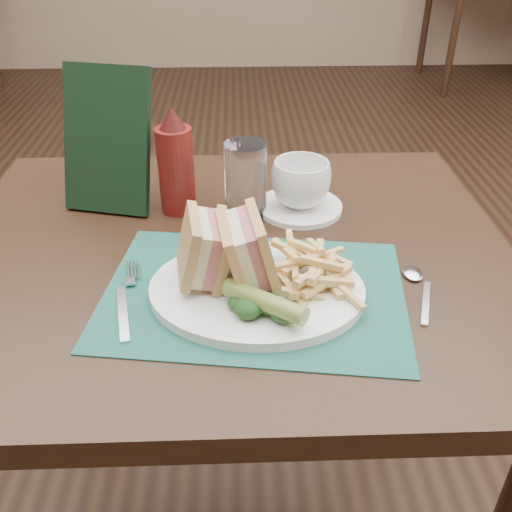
{
  "coord_description": "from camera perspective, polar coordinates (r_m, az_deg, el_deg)",
  "views": [
    {
      "loc": [
        0.02,
        -1.27,
        1.23
      ],
      "look_at": [
        0.04,
        -0.6,
        0.8
      ],
      "focal_mm": 40.0,
      "sensor_mm": 36.0,
      "label": 1
    }
  ],
  "objects": [
    {
      "name": "sandwich_half_b",
      "position": [
        0.77,
        -2.33,
        0.53
      ],
      "size": [
        0.09,
        0.11,
        0.1
      ],
      "primitive_type": null,
      "rotation": [
        0.0,
        -0.24,
        0.13
      ],
      "color": "tan",
      "rests_on": "plate"
    },
    {
      "name": "kale_garnish",
      "position": [
        0.74,
        0.9,
        -4.91
      ],
      "size": [
        0.11,
        0.08,
        0.03
      ],
      "primitive_type": null,
      "color": "#123312",
      "rests_on": "plate"
    },
    {
      "name": "sandwich_half_a",
      "position": [
        0.78,
        -6.74,
        0.68
      ],
      "size": [
        0.09,
        0.11,
        0.1
      ],
      "primitive_type": null,
      "rotation": [
        0.0,
        0.24,
        0.13
      ],
      "color": "tan",
      "rests_on": "plate"
    },
    {
      "name": "table_main",
      "position": [
        1.15,
        -2.24,
        -15.2
      ],
      "size": [
        0.9,
        0.75,
        0.75
      ],
      "primitive_type": null,
      "color": "black",
      "rests_on": "ground"
    },
    {
      "name": "ketchup_bottle",
      "position": [
        0.99,
        -8.07,
        9.4
      ],
      "size": [
        0.07,
        0.07,
        0.19
      ],
      "primitive_type": null,
      "rotation": [
        0.0,
        0.0,
        0.08
      ],
      "color": "#56110E",
      "rests_on": "table_main"
    },
    {
      "name": "check_presenter",
      "position": [
        1.02,
        -14.68,
        11.13
      ],
      "size": [
        0.17,
        0.13,
        0.24
      ],
      "primitive_type": "cube",
      "rotation": [
        -0.31,
        0.0,
        -0.25
      ],
      "color": "black",
      "rests_on": "table_main"
    },
    {
      "name": "plate",
      "position": [
        0.8,
        0.08,
        -3.44
      ],
      "size": [
        0.32,
        0.27,
        0.01
      ],
      "primitive_type": null,
      "rotation": [
        0.0,
        0.0,
        -0.09
      ],
      "color": "white",
      "rests_on": "placemat"
    },
    {
      "name": "drinking_glass",
      "position": [
        0.97,
        -1.06,
        7.59
      ],
      "size": [
        0.09,
        0.09,
        0.13
      ],
      "primitive_type": "cylinder",
      "rotation": [
        0.0,
        0.0,
        0.4
      ],
      "color": "silver",
      "rests_on": "table_main"
    },
    {
      "name": "floor",
      "position": [
        1.77,
        -2.02,
        -11.27
      ],
      "size": [
        7.0,
        7.0,
        0.0
      ],
      "primitive_type": "plane",
      "color": "black",
      "rests_on": "ground"
    },
    {
      "name": "placemat",
      "position": [
        0.81,
        -0.19,
        -3.68
      ],
      "size": [
        0.46,
        0.36,
        0.0
      ],
      "primitive_type": "cube",
      "rotation": [
        0.0,
        0.0,
        -0.14
      ],
      "color": "#184F43",
      "rests_on": "table_main"
    },
    {
      "name": "table_bg_right",
      "position": [
        4.7,
        22.56,
        20.11
      ],
      "size": [
        0.9,
        0.75,
        0.75
      ],
      "primitive_type": null,
      "color": "black",
      "rests_on": "ground"
    },
    {
      "name": "fries_pile",
      "position": [
        0.8,
        5.27,
        -0.51
      ],
      "size": [
        0.18,
        0.2,
        0.05
      ],
      "primitive_type": null,
      "color": "tan",
      "rests_on": "plate"
    },
    {
      "name": "coffee_cup",
      "position": [
        1.0,
        4.5,
        7.24
      ],
      "size": [
        0.15,
        0.15,
        0.08
      ],
      "primitive_type": "imported",
      "rotation": [
        0.0,
        0.0,
        0.67
      ],
      "color": "white",
      "rests_on": "saucer"
    },
    {
      "name": "spoon",
      "position": [
        0.84,
        16.18,
        -3.31
      ],
      "size": [
        0.08,
        0.15,
        0.01
      ],
      "primitive_type": null,
      "rotation": [
        0.0,
        0.0,
        -0.32
      ],
      "color": "silver",
      "rests_on": "table_main"
    },
    {
      "name": "wall_back",
      "position": [
        4.93,
        -2.28,
        18.38
      ],
      "size": [
        6.0,
        0.0,
        6.0
      ],
      "primitive_type": "plane",
      "rotation": [
        1.57,
        0.0,
        0.0
      ],
      "color": "gray",
      "rests_on": "ground"
    },
    {
      "name": "pickle_spear",
      "position": [
        0.73,
        0.86,
        -4.55
      ],
      "size": [
        0.11,
        0.09,
        0.03
      ],
      "primitive_type": "cylinder",
      "rotation": [
        1.54,
        0.0,
        0.91
      ],
      "color": "olive",
      "rests_on": "plate"
    },
    {
      "name": "saucer",
      "position": [
        1.02,
        4.39,
        4.91
      ],
      "size": [
        0.19,
        0.19,
        0.01
      ],
      "primitive_type": "cylinder",
      "rotation": [
        0.0,
        0.0,
        -0.37
      ],
      "color": "white",
      "rests_on": "table_main"
    },
    {
      "name": "fork",
      "position": [
        0.81,
        -12.87,
        -4.01
      ],
      "size": [
        0.07,
        0.17,
        0.01
      ],
      "primitive_type": null,
      "rotation": [
        0.0,
        0.0,
        0.2
      ],
      "color": "silver",
      "rests_on": "placemat"
    }
  ]
}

